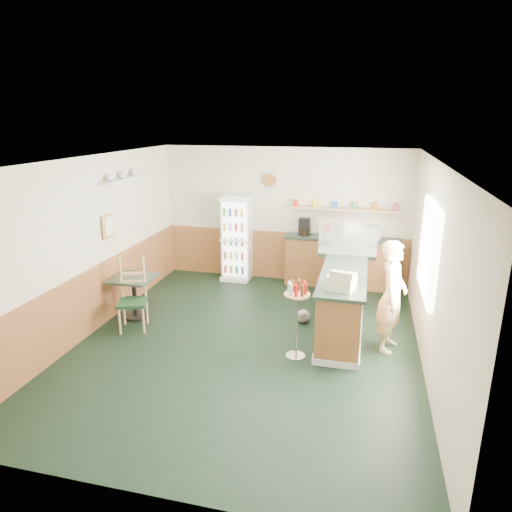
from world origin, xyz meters
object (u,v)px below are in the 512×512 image
(cash_register, at_px, (341,282))
(shopkeeper, at_px, (392,296))
(drinks_fridge, at_px, (237,238))
(cafe_chair, at_px, (135,292))
(display_case, at_px, (348,239))
(cafe_table, at_px, (134,289))
(condiment_stand, at_px, (297,308))

(cash_register, xyz_separation_m, shopkeeper, (0.70, 0.38, -0.29))
(drinks_fridge, height_order, cafe_chair, drinks_fridge)
(display_case, distance_m, cafe_table, 3.68)
(cash_register, distance_m, condiment_stand, 0.70)
(shopkeeper, distance_m, cafe_table, 4.11)
(cash_register, distance_m, cafe_chair, 3.26)
(shopkeeper, relative_size, cafe_table, 2.26)
(cafe_table, relative_size, cafe_chair, 0.63)
(shopkeeper, relative_size, cafe_chair, 1.43)
(condiment_stand, bearing_deg, cafe_chair, 172.47)
(cash_register, height_order, cafe_chair, cash_register)
(condiment_stand, height_order, cafe_table, condiment_stand)
(drinks_fridge, xyz_separation_m, cafe_chair, (-0.93, -2.61, -0.28))
(cafe_chair, bearing_deg, drinks_fridge, 51.66)
(drinks_fridge, distance_m, condiment_stand, 3.42)
(shopkeeper, bearing_deg, condiment_stand, 124.58)
(cafe_table, bearing_deg, shopkeeper, -1.45)
(shopkeeper, relative_size, condiment_stand, 1.47)
(drinks_fridge, relative_size, cafe_table, 2.42)
(cash_register, bearing_deg, display_case, 102.23)
(display_case, height_order, cafe_table, display_case)
(display_case, distance_m, shopkeeper, 1.54)
(display_case, xyz_separation_m, cafe_table, (-3.40, -1.18, -0.77))
(display_case, xyz_separation_m, cafe_chair, (-3.22, -1.50, -0.69))
(cafe_chair, bearing_deg, display_case, 6.20)
(cash_register, bearing_deg, drinks_fridge, 141.67)
(drinks_fridge, relative_size, cash_register, 4.78)
(shopkeeper, bearing_deg, display_case, 39.39)
(drinks_fridge, xyz_separation_m, display_case, (2.29, -1.12, 0.41))
(condiment_stand, bearing_deg, shopkeeper, 23.78)
(shopkeeper, bearing_deg, cafe_table, 99.36)
(shopkeeper, bearing_deg, cafe_chair, 103.89)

